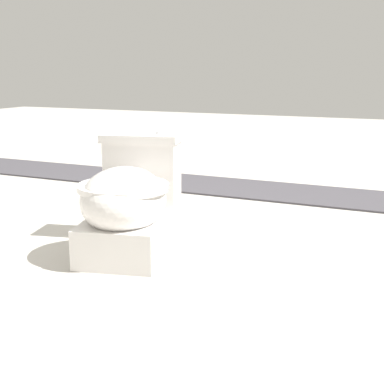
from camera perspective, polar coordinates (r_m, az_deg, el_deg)
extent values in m
plane|color=#B7B2A8|center=(2.50, -1.27, -5.80)|extent=(14.00, 14.00, 0.00)
cube|color=#423F44|center=(3.53, 15.00, -0.51)|extent=(0.56, 8.00, 0.01)
cube|color=white|center=(2.43, -6.49, -4.28)|extent=(0.66, 0.47, 0.17)
ellipsoid|color=white|center=(2.30, -7.32, -0.82)|extent=(0.51, 0.45, 0.28)
cylinder|color=white|center=(2.28, -7.36, 0.55)|extent=(0.47, 0.47, 0.03)
cube|color=white|center=(2.57, -5.27, 2.09)|extent=(0.25, 0.37, 0.30)
cube|color=white|center=(2.55, -5.35, 5.80)|extent=(0.28, 0.40, 0.04)
cylinder|color=silver|center=(2.52, -3.60, 6.32)|extent=(0.02, 0.02, 0.01)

